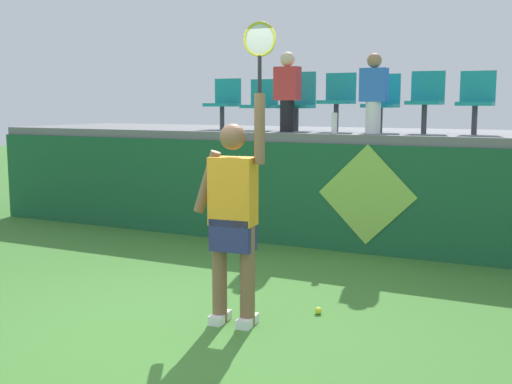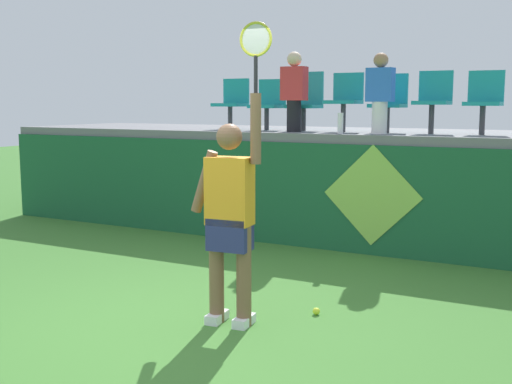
% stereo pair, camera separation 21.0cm
% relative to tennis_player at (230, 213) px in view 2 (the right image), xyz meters
% --- Properties ---
extents(ground_plane, '(40.00, 40.00, 0.00)m').
position_rel_tennis_player_xyz_m(ground_plane, '(-0.39, -0.38, -0.98)').
color(ground_plane, '#3D752D').
extents(court_back_wall, '(11.02, 0.20, 1.39)m').
position_rel_tennis_player_xyz_m(court_back_wall, '(-0.39, 3.12, -0.28)').
color(court_back_wall, '#195633').
rests_on(court_back_wall, ground_plane).
extents(spectator_platform, '(11.02, 2.47, 0.12)m').
position_rel_tennis_player_xyz_m(spectator_platform, '(-0.39, 4.30, 0.47)').
color(spectator_platform, slate).
rests_on(spectator_platform, court_back_wall).
extents(tennis_player, '(0.75, 0.29, 2.56)m').
position_rel_tennis_player_xyz_m(tennis_player, '(0.00, 0.00, 0.00)').
color(tennis_player, white).
rests_on(tennis_player, ground_plane).
extents(tennis_ball, '(0.07, 0.07, 0.07)m').
position_rel_tennis_player_xyz_m(tennis_ball, '(0.57, 0.56, -0.94)').
color(tennis_ball, '#D1E533').
rests_on(tennis_ball, ground_plane).
extents(water_bottle, '(0.07, 0.07, 0.27)m').
position_rel_tennis_player_xyz_m(water_bottle, '(-0.24, 3.25, 0.67)').
color(water_bottle, white).
rests_on(water_bottle, spectator_platform).
extents(stadium_chair_0, '(0.44, 0.42, 0.77)m').
position_rel_tennis_player_xyz_m(stadium_chair_0, '(-2.24, 3.90, 0.96)').
color(stadium_chair_0, '#38383D').
rests_on(stadium_chair_0, spectator_platform).
extents(stadium_chair_1, '(0.44, 0.42, 0.75)m').
position_rel_tennis_player_xyz_m(stadium_chair_1, '(-1.61, 3.90, 0.94)').
color(stadium_chair_1, '#38383D').
rests_on(stadium_chair_1, spectator_platform).
extents(stadium_chair_2, '(0.44, 0.42, 0.85)m').
position_rel_tennis_player_xyz_m(stadium_chair_2, '(-1.02, 3.91, 0.98)').
color(stadium_chair_2, '#38383D').
rests_on(stadium_chair_2, spectator_platform).
extents(stadium_chair_3, '(0.44, 0.42, 0.82)m').
position_rel_tennis_player_xyz_m(stadium_chair_3, '(-0.41, 3.90, 1.00)').
color(stadium_chair_3, '#38383D').
rests_on(stadium_chair_3, spectator_platform).
extents(stadium_chair_4, '(0.44, 0.42, 0.79)m').
position_rel_tennis_player_xyz_m(stadium_chair_4, '(0.21, 3.90, 0.97)').
color(stadium_chair_4, '#38383D').
rests_on(stadium_chair_4, spectator_platform).
extents(stadium_chair_5, '(0.44, 0.42, 0.82)m').
position_rel_tennis_player_xyz_m(stadium_chair_5, '(0.80, 3.90, 1.00)').
color(stadium_chair_5, '#38383D').
rests_on(stadium_chair_5, spectator_platform).
extents(stadium_chair_6, '(0.44, 0.42, 0.81)m').
position_rel_tennis_player_xyz_m(stadium_chair_6, '(1.44, 3.90, 0.99)').
color(stadium_chair_6, '#38383D').
rests_on(stadium_chair_6, spectator_platform).
extents(spectator_0, '(0.34, 0.20, 1.04)m').
position_rel_tennis_player_xyz_m(spectator_0, '(0.21, 3.48, 1.07)').
color(spectator_0, white).
rests_on(spectator_0, spectator_platform).
extents(spectator_1, '(0.34, 0.20, 1.10)m').
position_rel_tennis_player_xyz_m(spectator_1, '(-1.02, 3.50, 1.11)').
color(spectator_1, black).
rests_on(spectator_1, spectator_platform).
extents(wall_signage_mount, '(1.27, 0.01, 1.40)m').
position_rel_tennis_player_xyz_m(wall_signage_mount, '(0.29, 3.01, -0.98)').
color(wall_signage_mount, '#195633').
rests_on(wall_signage_mount, ground_plane).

